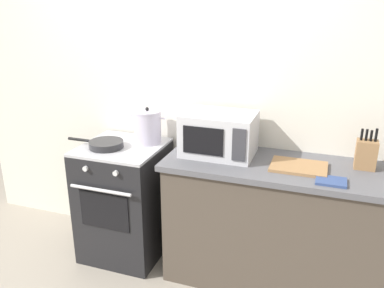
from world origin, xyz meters
The scene contains 10 objects.
back_wall centered at (0.30, 0.97, 1.25)m, with size 4.40×0.10×2.50m, color silver.
lower_cabinet_right centered at (0.90, 0.62, 0.44)m, with size 1.64×0.56×0.88m, color #4C4238.
countertop_right centered at (0.90, 0.62, 0.90)m, with size 1.70×0.60×0.04m, color #59595E.
stove centered at (-0.35, 0.60, 0.46)m, with size 0.60×0.64×0.92m.
stock_pot centered at (-0.19, 0.74, 1.05)m, with size 0.29×0.21×0.28m.
frying_pan centered at (-0.44, 0.53, 0.95)m, with size 0.46×0.26×0.05m.
microwave centered at (0.39, 0.68, 1.07)m, with size 0.50×0.37×0.30m.
cutting_board centered at (0.95, 0.60, 0.93)m, with size 0.36×0.26×0.02m, color #997047.
knife_block centered at (1.36, 0.74, 1.02)m, with size 0.13×0.10×0.27m.
oven_mitt centered at (1.16, 0.44, 0.93)m, with size 0.18×0.14×0.02m, color #33477A.
Camera 1 is at (1.10, -1.92, 1.96)m, focal length 37.71 mm.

